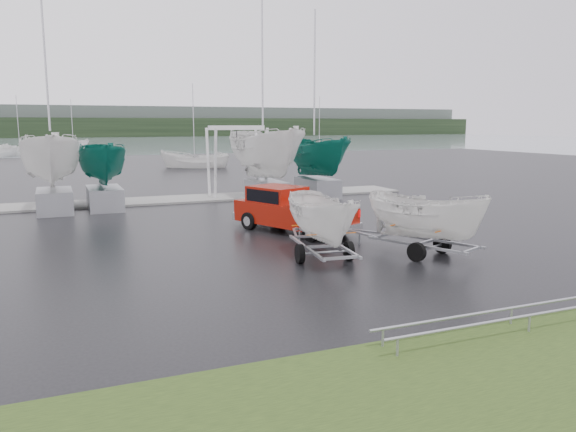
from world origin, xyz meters
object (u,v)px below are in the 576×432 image
Objects in this scene: pickup_truck at (289,209)px; boat_hoist at (237,151)px; trailer_hitched at (427,176)px; trailer_parked at (323,177)px.

boat_hoist reaches higher than pickup_truck.
pickup_truck is at bearing 90.00° from trailer_hitched.
trailer_hitched is (2.41, -5.60, 1.68)m from pickup_truck.
trailer_hitched is 3.37m from trailer_parked.
trailer_parked is at bearing -123.52° from pickup_truck.
trailer_parked is at bearing 143.80° from trailer_hitched.
trailer_parked is 1.17× the size of boat_hoist.
pickup_truck is 1.15× the size of trailer_parked.
trailer_hitched is 16.41m from boat_hoist.
trailer_hitched is at bearing -5.31° from trailer_parked.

